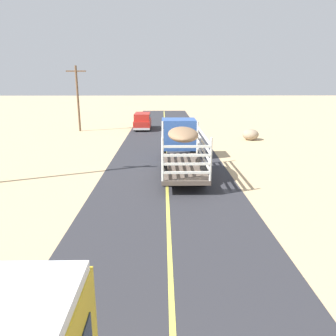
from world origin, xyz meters
name	(u,v)px	position (x,y,z in m)	size (l,w,h in m)	color
livestock_truck	(180,139)	(0.95, 19.64, 1.79)	(2.53, 9.70, 3.02)	#3359A5
car_far	(143,120)	(-2.64, 36.18, 1.09)	(1.90, 4.62, 1.93)	#B2261E
power_pole_far	(78,96)	(-9.82, 35.11, 3.91)	(2.20, 0.24, 7.25)	brown
boulder_near_shoulder	(250,134)	(8.40, 29.11, 0.54)	(1.57, 1.58, 1.07)	gray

